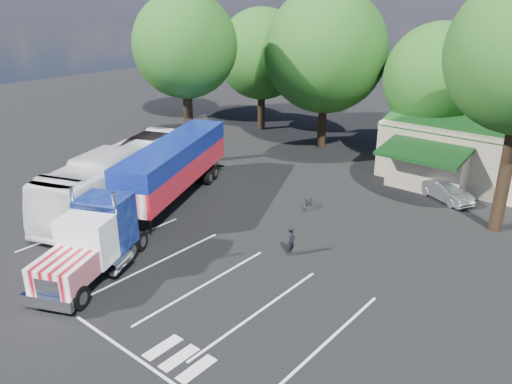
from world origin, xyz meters
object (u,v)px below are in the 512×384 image
Objects in this scene: semi_truck at (157,179)px; woman at (291,241)px; silver_sedan at (446,191)px; tour_bus at (122,177)px; bicycle at (308,202)px.

semi_truck reaches higher than woman.
silver_sedan is (12.13, 13.20, -1.65)m from semi_truck.
silver_sedan is (3.28, 12.14, -0.15)m from woman.
semi_truck is at bearing 86.49° from woman.
silver_sedan is (15.04, 13.57, -1.22)m from tour_bus.
woman reaches higher than bicycle.
woman is 0.99× the size of bicycle.
woman is 6.13m from bicycle.
bicycle is 8.95m from silver_sedan.
semi_truck is 9.04m from woman.
bicycle is at bearing 22.03° from semi_truck.
tour_bus reaches higher than bicycle.
tour_bus reaches higher than silver_sedan.
silver_sedan reaches higher than bicycle.
tour_bus is at bearing 86.58° from woman.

